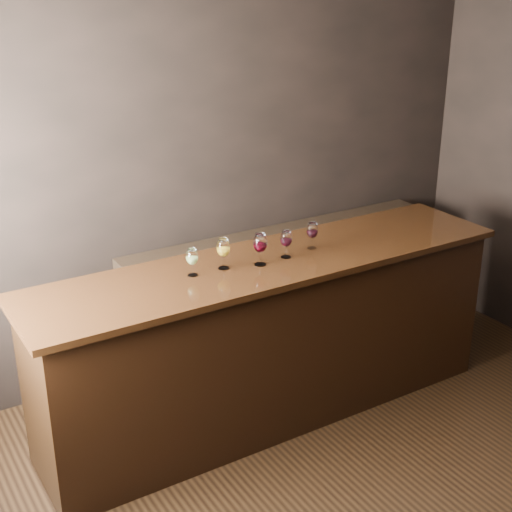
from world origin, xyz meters
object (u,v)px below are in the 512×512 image
bar_counter (271,341)px  glass_red_a (260,244)px  glass_amber (223,248)px  back_bar_shelf (285,289)px  glass_red_b (286,239)px  glass_white (192,257)px  glass_red_c (312,231)px

bar_counter → glass_red_a: size_ratio=15.17×
glass_amber → glass_red_a: (0.23, -0.07, 0.01)m
back_bar_shelf → glass_red_a: 1.41m
bar_counter → glass_red_a: bearing=-163.2°
glass_red_a → glass_red_b: glass_red_a is taller
glass_white → glass_red_b: (0.66, -0.05, 0.01)m
glass_amber → glass_red_a: 0.24m
glass_white → back_bar_shelf: bearing=32.3°
back_bar_shelf → glass_red_a: glass_red_a is taller
back_bar_shelf → glass_red_b: size_ratio=14.72×
glass_red_c → glass_red_a: bearing=-172.1°
back_bar_shelf → glass_white: bearing=-147.7°
glass_red_c → glass_amber: bearing=179.5°
bar_counter → glass_red_c: bearing=4.6°
bar_counter → back_bar_shelf: bar_counter is taller
back_bar_shelf → glass_red_a: (-0.76, -0.84, 0.83)m
glass_red_a → glass_red_c: size_ratio=1.15×
back_bar_shelf → glass_red_b: 1.28m
glass_amber → glass_red_c: glass_amber is taller
glass_white → glass_red_b: glass_red_b is taller
bar_counter → glass_white: (-0.57, 0.04, 0.74)m
glass_amber → glass_red_b: glass_amber is taller
bar_counter → back_bar_shelf: size_ratio=1.18×
glass_red_a → glass_red_b: 0.22m
glass_amber → glass_red_c: (0.69, -0.01, -0.01)m
bar_counter → glass_amber: bearing=174.2°
back_bar_shelf → glass_white: glass_white is taller
glass_red_b → glass_red_c: bearing=10.2°
glass_amber → glass_white: bearing=178.8°
glass_white → bar_counter: bearing=-3.9°
glass_red_c → glass_red_b: bearing=-169.8°
bar_counter → glass_red_b: (0.10, -0.02, 0.74)m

